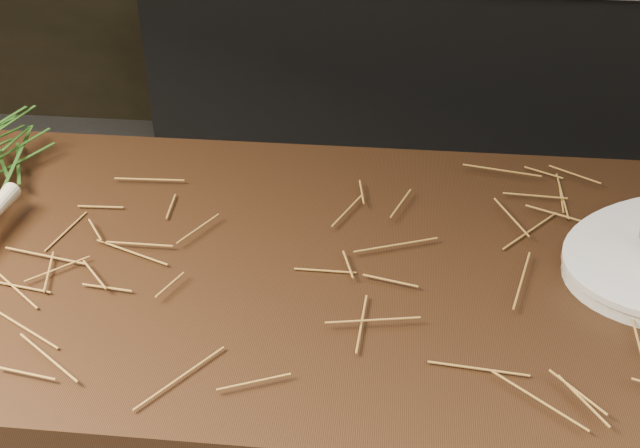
{
  "coord_description": "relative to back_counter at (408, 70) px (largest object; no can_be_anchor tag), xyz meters",
  "views": [
    {
      "loc": [
        0.26,
        -0.63,
        1.58
      ],
      "look_at": [
        0.16,
        0.3,
        0.96
      ],
      "focal_mm": 45.0,
      "sensor_mm": 36.0,
      "label": 1
    }
  ],
  "objects": [
    {
      "name": "straw_bedding",
      "position": [
        -0.3,
        -1.88,
        0.49
      ],
      "size": [
        1.4,
        0.6,
        0.02
      ],
      "primitive_type": null,
      "color": "#936025",
      "rests_on": "main_counter"
    },
    {
      "name": "back_counter",
      "position": [
        0.0,
        0.0,
        0.0
      ],
      "size": [
        1.82,
        0.62,
        0.84
      ],
      "color": "black",
      "rests_on": "ground"
    }
  ]
}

